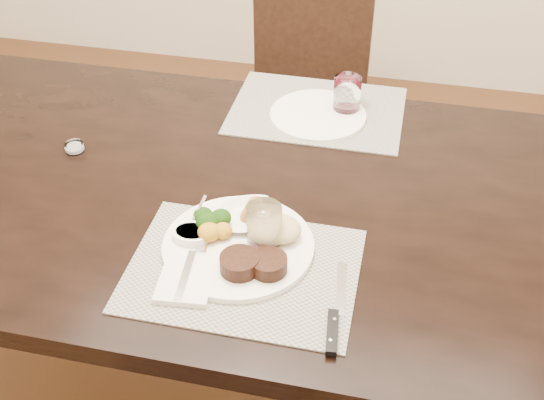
% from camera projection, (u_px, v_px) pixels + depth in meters
% --- Properties ---
extents(ground_plane, '(4.50, 4.50, 0.00)m').
position_uv_depth(ground_plane, '(245.00, 386.00, 2.05)').
color(ground_plane, '#4A2818').
rests_on(ground_plane, ground).
extents(dining_table, '(2.00, 1.00, 0.75)m').
position_uv_depth(dining_table, '(238.00, 217.00, 1.63)').
color(dining_table, black).
rests_on(dining_table, ground).
extents(chair_far, '(0.42, 0.42, 0.90)m').
position_uv_depth(chair_far, '(306.00, 88.00, 2.44)').
color(chair_far, black).
rests_on(chair_far, ground).
extents(placemat_near, '(0.46, 0.34, 0.00)m').
position_uv_depth(placemat_near, '(243.00, 270.00, 1.37)').
color(placemat_near, gray).
rests_on(placemat_near, dining_table).
extents(placemat_far, '(0.46, 0.34, 0.00)m').
position_uv_depth(placemat_far, '(317.00, 110.00, 1.85)').
color(placemat_far, gray).
rests_on(placemat_far, dining_table).
extents(dinner_plate, '(0.32, 0.32, 0.06)m').
position_uv_depth(dinner_plate, '(245.00, 244.00, 1.40)').
color(dinner_plate, white).
rests_on(dinner_plate, placemat_near).
extents(napkin_fork, '(0.12, 0.20, 0.02)m').
position_uv_depth(napkin_fork, '(190.00, 269.00, 1.36)').
color(napkin_fork, white).
rests_on(napkin_fork, placemat_near).
extents(steak_knife, '(0.03, 0.24, 0.01)m').
position_uv_depth(steak_knife, '(334.00, 321.00, 1.26)').
color(steak_knife, white).
rests_on(steak_knife, placemat_near).
extents(cracker_bowl, '(0.16, 0.16, 0.06)m').
position_uv_depth(cracker_bowl, '(249.00, 217.00, 1.47)').
color(cracker_bowl, white).
rests_on(cracker_bowl, placemat_near).
extents(sauce_ramekin, '(0.08, 0.12, 0.07)m').
position_uv_depth(sauce_ramekin, '(192.00, 236.00, 1.42)').
color(sauce_ramekin, white).
rests_on(sauce_ramekin, placemat_near).
extents(wine_glass_near, '(0.07, 0.07, 0.10)m').
position_uv_depth(wine_glass_near, '(264.00, 229.00, 1.40)').
color(wine_glass_near, white).
rests_on(wine_glass_near, placemat_near).
extents(far_plate, '(0.26, 0.26, 0.01)m').
position_uv_depth(far_plate, '(318.00, 115.00, 1.81)').
color(far_plate, white).
rests_on(far_plate, placemat_far).
extents(wine_glass_far, '(0.07, 0.07, 0.10)m').
position_uv_depth(wine_glass_far, '(347.00, 97.00, 1.81)').
color(wine_glass_far, white).
rests_on(wine_glass_far, placemat_far).
extents(salt_cellar, '(0.05, 0.05, 0.02)m').
position_uv_depth(salt_cellar, '(75.00, 147.00, 1.69)').
color(salt_cellar, white).
rests_on(salt_cellar, dining_table).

